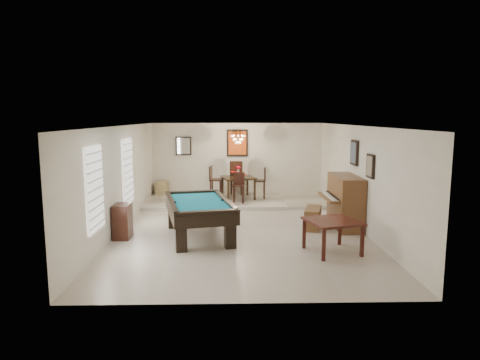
{
  "coord_description": "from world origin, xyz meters",
  "views": [
    {
      "loc": [
        -0.28,
        -10.67,
        2.83
      ],
      "look_at": [
        0.0,
        0.6,
        1.15
      ],
      "focal_mm": 32.0,
      "sensor_mm": 36.0,
      "label": 1
    }
  ],
  "objects_px": {
    "dining_chair_south": "(239,188)",
    "dining_chair_north": "(236,178)",
    "upright_piano": "(339,202)",
    "chandelier": "(238,136)",
    "corner_bench": "(162,188)",
    "flower_vase": "(238,169)",
    "piano_bench": "(313,218)",
    "dining_table": "(238,186)",
    "dining_chair_east": "(260,183)",
    "apothecary_chest": "(123,221)",
    "square_table": "(332,236)",
    "dining_chair_west": "(216,182)",
    "pool_table": "(199,219)"
  },
  "relations": [
    {
      "from": "corner_bench",
      "to": "flower_vase",
      "type": "bearing_deg",
      "value": -16.53
    },
    {
      "from": "upright_piano",
      "to": "piano_bench",
      "type": "height_order",
      "value": "upright_piano"
    },
    {
      "from": "upright_piano",
      "to": "dining_chair_west",
      "type": "bearing_deg",
      "value": 133.71
    },
    {
      "from": "dining_chair_north",
      "to": "dining_chair_east",
      "type": "distance_m",
      "value": 1.07
    },
    {
      "from": "chandelier",
      "to": "dining_chair_south",
      "type": "bearing_deg",
      "value": -89.64
    },
    {
      "from": "corner_bench",
      "to": "pool_table",
      "type": "bearing_deg",
      "value": -71.7
    },
    {
      "from": "dining_chair_north",
      "to": "corner_bench",
      "type": "height_order",
      "value": "dining_chair_north"
    },
    {
      "from": "upright_piano",
      "to": "chandelier",
      "type": "bearing_deg",
      "value": 128.46
    },
    {
      "from": "dining_chair_west",
      "to": "dining_chair_south",
      "type": "bearing_deg",
      "value": -130.2
    },
    {
      "from": "apothecary_chest",
      "to": "dining_chair_west",
      "type": "bearing_deg",
      "value": 64.5
    },
    {
      "from": "flower_vase",
      "to": "dining_chair_west",
      "type": "distance_m",
      "value": 0.85
    },
    {
      "from": "upright_piano",
      "to": "piano_bench",
      "type": "distance_m",
      "value": 0.8
    },
    {
      "from": "dining_chair_south",
      "to": "dining_chair_east",
      "type": "distance_m",
      "value": 1.03
    },
    {
      "from": "pool_table",
      "to": "dining_chair_north",
      "type": "distance_m",
      "value": 5.02
    },
    {
      "from": "pool_table",
      "to": "dining_table",
      "type": "bearing_deg",
      "value": 64.16
    },
    {
      "from": "flower_vase",
      "to": "dining_chair_north",
      "type": "xyz_separation_m",
      "value": [
        -0.05,
        0.71,
        -0.38
      ]
    },
    {
      "from": "dining_chair_south",
      "to": "dining_chair_east",
      "type": "xyz_separation_m",
      "value": [
        0.72,
        0.74,
        0.04
      ]
    },
    {
      "from": "pool_table",
      "to": "dining_table",
      "type": "height_order",
      "value": "dining_table"
    },
    {
      "from": "apothecary_chest",
      "to": "dining_table",
      "type": "relative_size",
      "value": 0.8
    },
    {
      "from": "dining_chair_west",
      "to": "dining_chair_east",
      "type": "height_order",
      "value": "dining_chair_west"
    },
    {
      "from": "dining_chair_east",
      "to": "chandelier",
      "type": "height_order",
      "value": "chandelier"
    },
    {
      "from": "upright_piano",
      "to": "chandelier",
      "type": "relative_size",
      "value": 2.67
    },
    {
      "from": "square_table",
      "to": "flower_vase",
      "type": "relative_size",
      "value": 3.77
    },
    {
      "from": "apothecary_chest",
      "to": "flower_vase",
      "type": "xyz_separation_m",
      "value": [
        2.79,
        4.28,
        0.69
      ]
    },
    {
      "from": "upright_piano",
      "to": "corner_bench",
      "type": "bearing_deg",
      "value": 141.2
    },
    {
      "from": "dining_chair_south",
      "to": "dining_chair_north",
      "type": "xyz_separation_m",
      "value": [
        -0.04,
        1.5,
        0.12
      ]
    },
    {
      "from": "upright_piano",
      "to": "piano_bench",
      "type": "relative_size",
      "value": 1.71
    },
    {
      "from": "piano_bench",
      "to": "corner_bench",
      "type": "height_order",
      "value": "corner_bench"
    },
    {
      "from": "apothecary_chest",
      "to": "dining_chair_north",
      "type": "bearing_deg",
      "value": 61.22
    },
    {
      "from": "dining_table",
      "to": "corner_bench",
      "type": "bearing_deg",
      "value": 163.47
    },
    {
      "from": "flower_vase",
      "to": "upright_piano",
      "type": "bearing_deg",
      "value": -53.27
    },
    {
      "from": "pool_table",
      "to": "dining_chair_west",
      "type": "distance_m",
      "value": 4.25
    },
    {
      "from": "dining_chair_west",
      "to": "chandelier",
      "type": "height_order",
      "value": "chandelier"
    },
    {
      "from": "apothecary_chest",
      "to": "dining_chair_north",
      "type": "height_order",
      "value": "dining_chair_north"
    },
    {
      "from": "piano_bench",
      "to": "dining_chair_west",
      "type": "bearing_deg",
      "value": 126.47
    },
    {
      "from": "corner_bench",
      "to": "dining_chair_west",
      "type": "bearing_deg",
      "value": -21.59
    },
    {
      "from": "dining_chair_south",
      "to": "dining_chair_north",
      "type": "distance_m",
      "value": 1.5
    },
    {
      "from": "square_table",
      "to": "corner_bench",
      "type": "relative_size",
      "value": 2.01
    },
    {
      "from": "upright_piano",
      "to": "chandelier",
      "type": "distance_m",
      "value": 4.35
    },
    {
      "from": "dining_chair_north",
      "to": "upright_piano",
      "type": "bearing_deg",
      "value": 125.66
    },
    {
      "from": "dining_chair_north",
      "to": "chandelier",
      "type": "xyz_separation_m",
      "value": [
        0.04,
        -0.9,
        1.48
      ]
    },
    {
      "from": "dining_chair_north",
      "to": "dining_chair_south",
      "type": "bearing_deg",
      "value": 95.18
    },
    {
      "from": "apothecary_chest",
      "to": "pool_table",
      "type": "bearing_deg",
      "value": 2.26
    },
    {
      "from": "dining_chair_east",
      "to": "square_table",
      "type": "bearing_deg",
      "value": 15.11
    },
    {
      "from": "piano_bench",
      "to": "dining_chair_south",
      "type": "bearing_deg",
      "value": 124.64
    },
    {
      "from": "square_table",
      "to": "dining_chair_north",
      "type": "relative_size",
      "value": 0.84
    },
    {
      "from": "piano_bench",
      "to": "chandelier",
      "type": "relative_size",
      "value": 1.56
    },
    {
      "from": "dining_table",
      "to": "dining_chair_east",
      "type": "relative_size",
      "value": 0.98
    },
    {
      "from": "apothecary_chest",
      "to": "chandelier",
      "type": "xyz_separation_m",
      "value": [
        2.78,
        4.08,
        1.79
      ]
    },
    {
      "from": "pool_table",
      "to": "square_table",
      "type": "relative_size",
      "value": 2.54
    }
  ]
}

